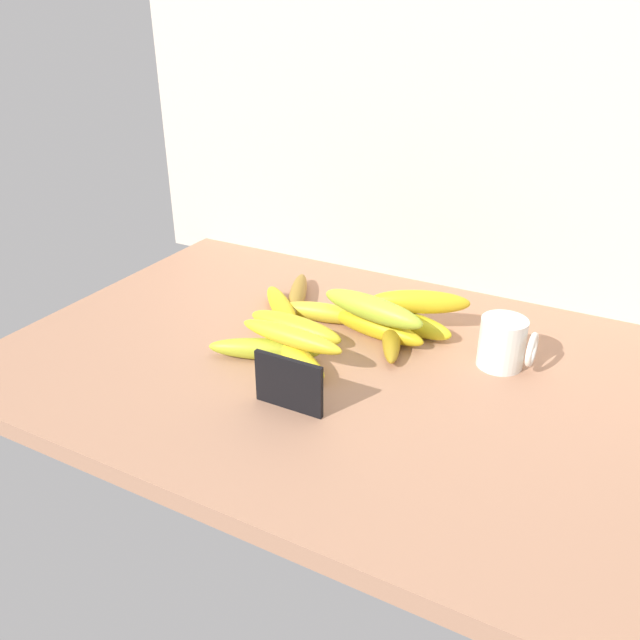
% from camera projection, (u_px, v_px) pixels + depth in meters
% --- Properties ---
extents(counter_top, '(1.10, 0.76, 0.03)m').
position_uv_depth(counter_top, '(332.00, 366.00, 1.08)').
color(counter_top, '#AA785B').
rests_on(counter_top, ground).
extents(back_wall, '(1.30, 0.02, 0.70)m').
position_uv_depth(back_wall, '(426.00, 125.00, 1.24)').
color(back_wall, beige).
rests_on(back_wall, ground).
extents(chalkboard_sign, '(0.11, 0.02, 0.08)m').
position_uv_depth(chalkboard_sign, '(289.00, 386.00, 0.93)').
color(chalkboard_sign, black).
rests_on(chalkboard_sign, counter_top).
extents(coffee_mug, '(0.09, 0.07, 0.08)m').
position_uv_depth(coffee_mug, '(504.00, 343.00, 1.04)').
color(coffee_mug, white).
rests_on(coffee_mug, counter_top).
extents(banana_0, '(0.15, 0.06, 0.04)m').
position_uv_depth(banana_0, '(413.00, 324.00, 1.14)').
color(banana_0, yellow).
rests_on(banana_0, counter_top).
extents(banana_1, '(0.19, 0.06, 0.04)m').
position_uv_depth(banana_1, '(295.00, 327.00, 1.13)').
color(banana_1, gold).
rests_on(banana_1, counter_top).
extents(banana_2, '(0.16, 0.16, 0.04)m').
position_uv_depth(banana_2, '(282.00, 308.00, 1.21)').
color(banana_2, yellow).
rests_on(banana_2, counter_top).
extents(banana_3, '(0.19, 0.11, 0.04)m').
position_uv_depth(banana_3, '(265.00, 349.00, 1.07)').
color(banana_3, '#A7B42B').
rests_on(banana_3, counter_top).
extents(banana_4, '(0.17, 0.11, 0.04)m').
position_uv_depth(banana_4, '(293.00, 354.00, 1.05)').
color(banana_4, yellow).
rests_on(banana_4, counter_top).
extents(banana_5, '(0.17, 0.06, 0.04)m').
position_uv_depth(banana_5, '(324.00, 312.00, 1.19)').
color(banana_5, gold).
rests_on(banana_5, counter_top).
extents(banana_6, '(0.20, 0.07, 0.04)m').
position_uv_depth(banana_6, '(376.00, 327.00, 1.14)').
color(banana_6, gold).
rests_on(banana_6, counter_top).
extents(banana_7, '(0.11, 0.19, 0.03)m').
position_uv_depth(banana_7, '(298.00, 294.00, 1.27)').
color(banana_7, olive).
rests_on(banana_7, counter_top).
extents(banana_8, '(0.10, 0.18, 0.03)m').
position_uv_depth(banana_8, '(391.00, 336.00, 1.11)').
color(banana_8, '#A37F1A').
rests_on(banana_8, counter_top).
extents(banana_9, '(0.19, 0.05, 0.03)m').
position_uv_depth(banana_9, '(291.00, 336.00, 1.03)').
color(banana_9, yellow).
rests_on(banana_9, banana_4).
extents(banana_10, '(0.21, 0.08, 0.04)m').
position_uv_depth(banana_10, '(372.00, 308.00, 1.11)').
color(banana_10, '#A1BE32').
rests_on(banana_10, banana_6).
extents(banana_11, '(0.18, 0.11, 0.04)m').
position_uv_depth(banana_11, '(420.00, 302.00, 1.13)').
color(banana_11, gold).
rests_on(banana_11, banana_0).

